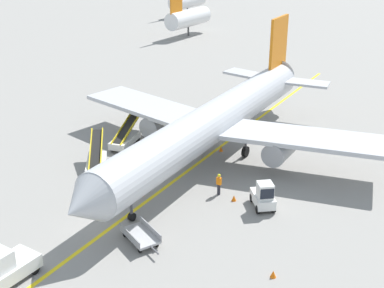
{
  "coord_description": "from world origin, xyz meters",
  "views": [
    {
      "loc": [
        21.96,
        -20.99,
        18.86
      ],
      "look_at": [
        -0.0,
        10.42,
        2.5
      ],
      "focal_mm": 48.97,
      "sensor_mm": 36.0,
      "label": 1
    }
  ],
  "objects_px": {
    "safety_cone_nose_left": "(221,149)",
    "safety_cone_wingtip_left": "(273,274)",
    "belt_loader_forward_hold": "(96,161)",
    "ground_crew_wing_walker": "(85,194)",
    "safety_cone_nose_right": "(234,198)",
    "pushback_tug": "(3,268)",
    "baggage_cart_loaded": "(140,235)",
    "ground_crew_marshaller": "(219,184)",
    "safety_cone_wingtip_right": "(142,193)",
    "belt_loader_aft_hold": "(125,138)",
    "baggage_tug_near_wing": "(264,196)",
    "airliner": "(216,120)"
  },
  "relations": [
    {
      "from": "pushback_tug",
      "to": "safety_cone_nose_left",
      "type": "distance_m",
      "value": 22.63
    },
    {
      "from": "airliner",
      "to": "baggage_tug_near_wing",
      "type": "bearing_deg",
      "value": -35.55
    },
    {
      "from": "pushback_tug",
      "to": "safety_cone_wingtip_left",
      "type": "relative_size",
      "value": 8.31
    },
    {
      "from": "ground_crew_wing_walker",
      "to": "ground_crew_marshaller",
      "type": "bearing_deg",
      "value": 44.03
    },
    {
      "from": "belt_loader_aft_hold",
      "to": "belt_loader_forward_hold",
      "type": "bearing_deg",
      "value": -74.55
    },
    {
      "from": "safety_cone_nose_left",
      "to": "safety_cone_nose_right",
      "type": "distance_m",
      "value": 8.98
    },
    {
      "from": "safety_cone_wingtip_right",
      "to": "baggage_tug_near_wing",
      "type": "bearing_deg",
      "value": 23.57
    },
    {
      "from": "airliner",
      "to": "pushback_tug",
      "type": "height_order",
      "value": "airliner"
    },
    {
      "from": "ground_crew_marshaller",
      "to": "belt_loader_forward_hold",
      "type": "bearing_deg",
      "value": -168.15
    },
    {
      "from": "belt_loader_aft_hold",
      "to": "safety_cone_nose_right",
      "type": "relative_size",
      "value": 11.72
    },
    {
      "from": "baggage_cart_loaded",
      "to": "safety_cone_nose_right",
      "type": "xyz_separation_m",
      "value": [
        2.15,
        8.0,
        -0.25
      ]
    },
    {
      "from": "belt_loader_forward_hold",
      "to": "safety_cone_nose_left",
      "type": "height_order",
      "value": "belt_loader_forward_hold"
    },
    {
      "from": "pushback_tug",
      "to": "belt_loader_forward_hold",
      "type": "bearing_deg",
      "value": 114.17
    },
    {
      "from": "safety_cone_nose_left",
      "to": "pushback_tug",
      "type": "bearing_deg",
      "value": -90.68
    },
    {
      "from": "safety_cone_wingtip_left",
      "to": "baggage_tug_near_wing",
      "type": "bearing_deg",
      "value": 122.04
    },
    {
      "from": "baggage_tug_near_wing",
      "to": "ground_crew_marshaller",
      "type": "height_order",
      "value": "baggage_tug_near_wing"
    },
    {
      "from": "airliner",
      "to": "baggage_tug_near_wing",
      "type": "height_order",
      "value": "airliner"
    },
    {
      "from": "ground_crew_marshaller",
      "to": "safety_cone_wingtip_right",
      "type": "distance_m",
      "value": 5.79
    },
    {
      "from": "ground_crew_wing_walker",
      "to": "safety_cone_wingtip_left",
      "type": "relative_size",
      "value": 3.86
    },
    {
      "from": "belt_loader_forward_hold",
      "to": "ground_crew_wing_walker",
      "type": "bearing_deg",
      "value": -53.7
    },
    {
      "from": "ground_crew_marshaller",
      "to": "ground_crew_wing_walker",
      "type": "distance_m",
      "value": 9.81
    },
    {
      "from": "baggage_cart_loaded",
      "to": "safety_cone_nose_right",
      "type": "bearing_deg",
      "value": 74.94
    },
    {
      "from": "belt_loader_aft_hold",
      "to": "safety_cone_wingtip_left",
      "type": "relative_size",
      "value": 11.72
    },
    {
      "from": "pushback_tug",
      "to": "safety_cone_wingtip_right",
      "type": "distance_m",
      "value": 12.27
    },
    {
      "from": "ground_crew_marshaller",
      "to": "safety_cone_nose_left",
      "type": "distance_m",
      "value": 8.07
    },
    {
      "from": "ground_crew_wing_walker",
      "to": "safety_cone_nose_right",
      "type": "bearing_deg",
      "value": 38.11
    },
    {
      "from": "belt_loader_aft_hold",
      "to": "safety_cone_wingtip_left",
      "type": "height_order",
      "value": "belt_loader_aft_hold"
    },
    {
      "from": "ground_crew_wing_walker",
      "to": "safety_cone_wingtip_right",
      "type": "relative_size",
      "value": 3.86
    },
    {
      "from": "baggage_cart_loaded",
      "to": "safety_cone_wingtip_right",
      "type": "height_order",
      "value": "baggage_cart_loaded"
    },
    {
      "from": "safety_cone_nose_right",
      "to": "safety_cone_nose_left",
      "type": "bearing_deg",
      "value": 128.06
    },
    {
      "from": "belt_loader_forward_hold",
      "to": "baggage_cart_loaded",
      "type": "height_order",
      "value": "belt_loader_forward_hold"
    },
    {
      "from": "safety_cone_wingtip_left",
      "to": "safety_cone_wingtip_right",
      "type": "distance_m",
      "value": 12.83
    },
    {
      "from": "pushback_tug",
      "to": "belt_loader_aft_hold",
      "type": "height_order",
      "value": "belt_loader_aft_hold"
    },
    {
      "from": "safety_cone_nose_right",
      "to": "safety_cone_wingtip_left",
      "type": "xyz_separation_m",
      "value": [
        6.43,
        -6.41,
        0.0
      ]
    },
    {
      "from": "baggage_tug_near_wing",
      "to": "safety_cone_nose_right",
      "type": "relative_size",
      "value": 6.0
    },
    {
      "from": "airliner",
      "to": "belt_loader_aft_hold",
      "type": "distance_m",
      "value": 8.83
    },
    {
      "from": "safety_cone_nose_right",
      "to": "pushback_tug",
      "type": "bearing_deg",
      "value": -110.5
    },
    {
      "from": "safety_cone_nose_left",
      "to": "safety_cone_wingtip_left",
      "type": "relative_size",
      "value": 1.0
    },
    {
      "from": "airliner",
      "to": "ground_crew_wing_walker",
      "type": "xyz_separation_m",
      "value": [
        -3.21,
        -12.31,
        -2.51
      ]
    },
    {
      "from": "airliner",
      "to": "ground_crew_marshaller",
      "type": "bearing_deg",
      "value": -55.01
    },
    {
      "from": "baggage_tug_near_wing",
      "to": "safety_cone_wingtip_right",
      "type": "distance_m",
      "value": 9.02
    },
    {
      "from": "safety_cone_nose_right",
      "to": "ground_crew_marshaller",
      "type": "bearing_deg",
      "value": 173.18
    },
    {
      "from": "safety_cone_wingtip_right",
      "to": "safety_cone_nose_right",
      "type": "bearing_deg",
      "value": 28.7
    },
    {
      "from": "belt_loader_forward_hold",
      "to": "belt_loader_aft_hold",
      "type": "relative_size",
      "value": 0.9
    },
    {
      "from": "belt_loader_forward_hold",
      "to": "ground_crew_marshaller",
      "type": "distance_m",
      "value": 10.68
    },
    {
      "from": "safety_cone_nose_left",
      "to": "safety_cone_wingtip_right",
      "type": "bearing_deg",
      "value": -92.61
    },
    {
      "from": "baggage_tug_near_wing",
      "to": "pushback_tug",
      "type": "bearing_deg",
      "value": -116.9
    },
    {
      "from": "baggage_cart_loaded",
      "to": "safety_cone_wingtip_right",
      "type": "xyz_separation_m",
      "value": [
        -3.86,
        4.71,
        -0.25
      ]
    },
    {
      "from": "baggage_cart_loaded",
      "to": "ground_crew_wing_walker",
      "type": "xyz_separation_m",
      "value": [
        -6.32,
        1.36,
        0.44
      ]
    },
    {
      "from": "belt_loader_aft_hold",
      "to": "ground_crew_wing_walker",
      "type": "relative_size",
      "value": 3.03
    }
  ]
}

